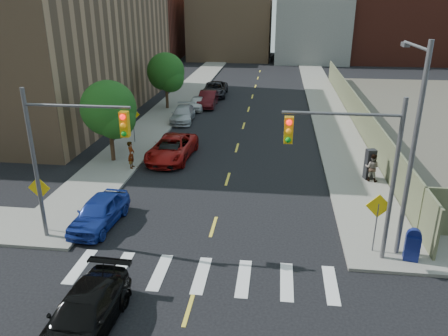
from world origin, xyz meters
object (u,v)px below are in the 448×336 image
(parked_car_blue, at_px, (99,212))
(parked_car_red, at_px, (172,148))
(parked_car_grey, at_px, (215,89))
(mailbox, at_px, (412,245))
(parked_car_black, at_px, (170,154))
(pedestrian_east, at_px, (372,168))
(parked_car_white, at_px, (197,103))
(parked_car_silver, at_px, (183,114))
(black_sedan, at_px, (84,315))
(parked_car_maroon, at_px, (208,99))
(payphone, at_px, (370,164))
(pedestrian_west, at_px, (131,155))

(parked_car_blue, xyz_separation_m, parked_car_red, (1.30, 9.63, 0.06))
(parked_car_grey, bearing_deg, mailbox, -70.18)
(mailbox, bearing_deg, parked_car_black, 151.60)
(parked_car_blue, bearing_deg, parked_car_black, 85.90)
(mailbox, relative_size, pedestrian_east, 0.85)
(parked_car_white, relative_size, pedestrian_east, 2.25)
(parked_car_black, relative_size, parked_car_silver, 0.81)
(parked_car_black, xyz_separation_m, black_sedan, (1.01, -15.95, 0.09))
(parked_car_black, distance_m, black_sedan, 15.98)
(parked_car_black, relative_size, parked_car_white, 0.98)
(parked_car_black, distance_m, parked_car_maroon, 16.33)
(parked_car_black, xyz_separation_m, parked_car_silver, (-1.30, 10.35, 0.06))
(parked_car_maroon, height_order, payphone, payphone)
(payphone, bearing_deg, black_sedan, -144.23)
(parked_car_red, distance_m, black_sedan, 16.72)
(parked_car_black, distance_m, pedestrian_west, 2.65)
(parked_car_red, xyz_separation_m, pedestrian_east, (12.76, -2.63, 0.21))
(parked_car_silver, distance_m, parked_car_maroon, 6.12)
(black_sedan, relative_size, pedestrian_west, 2.75)
(payphone, height_order, pedestrian_east, payphone)
(mailbox, bearing_deg, black_sedan, -144.22)
(parked_car_silver, relative_size, payphone, 2.50)
(black_sedan, xyz_separation_m, mailbox, (11.83, 5.59, 0.15))
(parked_car_black, bearing_deg, parked_car_maroon, 89.71)
(parked_car_silver, height_order, black_sedan, black_sedan)
(parked_car_red, bearing_deg, pedestrian_west, -129.04)
(parked_car_white, distance_m, pedestrian_west, 16.57)
(parked_car_grey, xyz_separation_m, payphone, (12.69, -23.01, 0.30))
(parked_car_grey, relative_size, pedestrian_west, 3.16)
(black_sedan, bearing_deg, parked_car_blue, 110.42)
(parked_car_grey, bearing_deg, pedestrian_west, -97.37)
(payphone, bearing_deg, parked_car_maroon, 110.17)
(parked_car_blue, distance_m, parked_car_red, 9.71)
(pedestrian_east, bearing_deg, parked_car_blue, 45.83)
(mailbox, bearing_deg, parked_car_silver, 134.82)
(payphone, xyz_separation_m, pedestrian_west, (-14.79, -0.01, -0.05))
(parked_car_silver, distance_m, black_sedan, 26.40)
(parked_car_grey, relative_size, black_sedan, 1.15)
(parked_car_red, relative_size, mailbox, 3.92)
(payphone, bearing_deg, parked_car_grey, 103.68)
(parked_car_black, relative_size, payphone, 2.01)
(parked_car_red, xyz_separation_m, black_sedan, (1.01, -16.69, -0.08))
(mailbox, bearing_deg, parked_car_white, 128.92)
(parked_car_maroon, distance_m, pedestrian_east, 22.25)
(parked_car_black, xyz_separation_m, payphone, (12.69, -1.55, 0.46))
(parked_car_black, height_order, black_sedan, black_sedan)
(parked_car_grey, bearing_deg, parked_car_white, -99.69)
(parked_car_blue, relative_size, parked_car_maroon, 0.90)
(pedestrian_west, bearing_deg, parked_car_grey, -10.21)
(black_sedan, relative_size, mailbox, 3.36)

